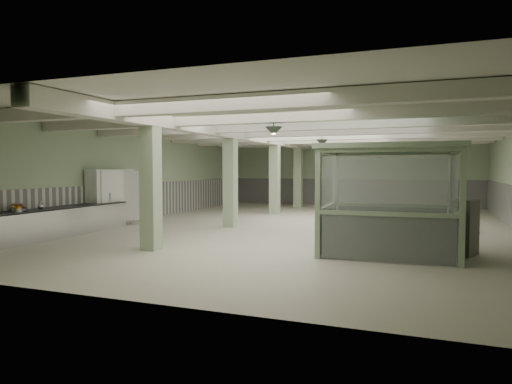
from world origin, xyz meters
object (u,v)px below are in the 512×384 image
(prep_counter, at_px, (58,222))
(walkin_cooler, at_px, (112,200))
(guard_booth, at_px, (389,181))
(filing_cabinet, at_px, (465,228))

(prep_counter, distance_m, walkin_cooler, 2.71)
(guard_booth, distance_m, filing_cabinet, 2.12)
(walkin_cooler, height_order, filing_cabinet, walkin_cooler)
(guard_booth, bearing_deg, filing_cabinet, 8.26)
(walkin_cooler, relative_size, filing_cabinet, 1.57)
(filing_cabinet, bearing_deg, prep_counter, -149.61)
(walkin_cooler, bearing_deg, prep_counter, -88.20)
(prep_counter, height_order, guard_booth, guard_booth)
(walkin_cooler, bearing_deg, guard_booth, -10.65)
(prep_counter, distance_m, guard_booth, 9.94)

